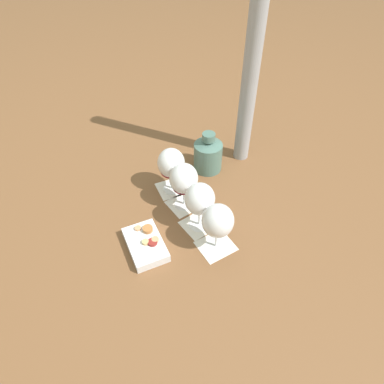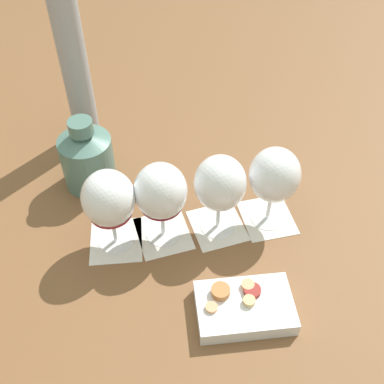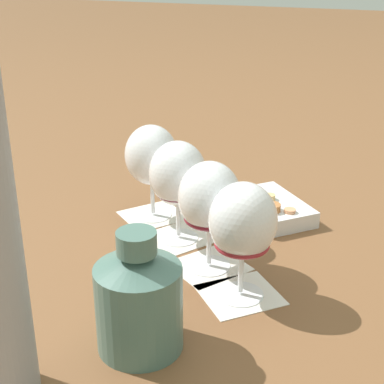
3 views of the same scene
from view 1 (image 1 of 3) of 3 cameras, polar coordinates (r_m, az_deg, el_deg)
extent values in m
plane|color=brown|center=(1.22, 0.10, -3.91)|extent=(8.00, 8.00, 0.00)
cube|color=silver|center=(1.32, -3.26, 0.66)|extent=(0.15, 0.15, 0.00)
cube|color=silver|center=(1.26, -1.30, -1.96)|extent=(0.15, 0.15, 0.00)
cube|color=silver|center=(1.19, 1.22, -5.38)|extent=(0.15, 0.15, 0.00)
cube|color=silver|center=(1.14, 4.00, -8.93)|extent=(0.15, 0.15, 0.00)
cylinder|color=white|center=(1.32, -3.27, 0.78)|extent=(0.07, 0.07, 0.01)
cylinder|color=white|center=(1.29, -3.33, 1.98)|extent=(0.01, 0.01, 0.07)
ellipsoid|color=white|center=(1.24, -3.49, 4.85)|extent=(0.10, 0.10, 0.11)
ellipsoid|color=maroon|center=(1.26, -3.42, 3.52)|extent=(0.08, 0.08, 0.03)
cylinder|color=white|center=(1.26, -1.30, -1.85)|extent=(0.07, 0.07, 0.01)
cylinder|color=white|center=(1.23, -1.33, -0.64)|extent=(0.01, 0.01, 0.07)
ellipsoid|color=white|center=(1.17, -1.39, 2.26)|extent=(0.10, 0.10, 0.11)
ellipsoid|color=maroon|center=(1.20, -1.36, 0.97)|extent=(0.08, 0.08, 0.03)
cylinder|color=white|center=(1.19, 1.22, -5.26)|extent=(0.07, 0.07, 0.01)
cylinder|color=white|center=(1.16, 1.25, -4.07)|extent=(0.01, 0.01, 0.07)
ellipsoid|color=white|center=(1.10, 1.31, -1.17)|extent=(0.10, 0.10, 0.11)
ellipsoid|color=#4C1423|center=(1.12, 1.29, -2.23)|extent=(0.08, 0.08, 0.04)
cylinder|color=white|center=(1.14, 4.01, -8.82)|extent=(0.07, 0.07, 0.01)
cylinder|color=white|center=(1.11, 4.11, -7.66)|extent=(0.01, 0.01, 0.07)
ellipsoid|color=white|center=(1.04, 4.34, -4.81)|extent=(0.10, 0.10, 0.11)
ellipsoid|color=black|center=(1.06, 4.26, -5.78)|extent=(0.08, 0.08, 0.05)
cylinder|color=#4C7066|center=(1.38, 2.67, 5.91)|extent=(0.11, 0.11, 0.12)
cone|color=#4C7066|center=(1.33, 2.76, 8.25)|extent=(0.11, 0.11, 0.02)
cylinder|color=#4C7066|center=(1.32, 2.80, 9.14)|extent=(0.05, 0.05, 0.03)
cube|color=silver|center=(1.13, -7.77, -8.68)|extent=(0.20, 0.20, 0.03)
cylinder|color=#DBB775|center=(1.11, -7.77, -8.27)|extent=(0.02, 0.02, 0.01)
cylinder|color=tan|center=(1.15, -9.01, -5.99)|extent=(0.02, 0.02, 0.01)
cylinder|color=#B2703D|center=(1.14, -7.41, -6.16)|extent=(0.03, 0.03, 0.01)
cylinder|color=tan|center=(1.11, -6.15, -7.92)|extent=(0.02, 0.02, 0.01)
cylinder|color=maroon|center=(1.11, -6.61, -8.32)|extent=(0.03, 0.03, 0.01)
cylinder|color=#99999E|center=(1.28, 10.05, 21.03)|extent=(0.06, 0.06, 0.84)
camera|label=2|loc=(0.87, -47.06, 22.59)|focal=45.00mm
camera|label=3|loc=(1.76, -0.59, 30.59)|focal=55.00mm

